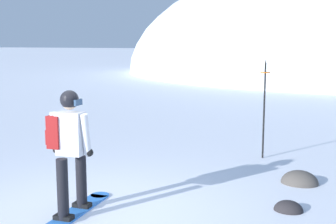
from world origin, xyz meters
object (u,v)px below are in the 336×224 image
object	(u,v)px
rock_dark	(288,211)
rock_mid	(300,183)
snowboarder_main	(69,149)
piste_marker_near	(264,103)

from	to	relation	value
rock_dark	rock_mid	distance (m)	1.33
rock_dark	rock_mid	xyz separation A→B (m)	(0.00, 1.33, 0.00)
rock_mid	snowboarder_main	bearing A→B (deg)	-136.20
snowboarder_main	piste_marker_near	distance (m)	4.45
snowboarder_main	rock_mid	xyz separation A→B (m)	(2.74, 2.62, -0.92)
snowboarder_main	piste_marker_near	size ratio (longest dim) A/B	0.92
piste_marker_near	rock_mid	bearing A→B (deg)	-57.85
rock_dark	piste_marker_near	bearing A→B (deg)	107.99
piste_marker_near	rock_dark	world-z (taller)	piste_marker_near
piste_marker_near	rock_dark	bearing A→B (deg)	-72.01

